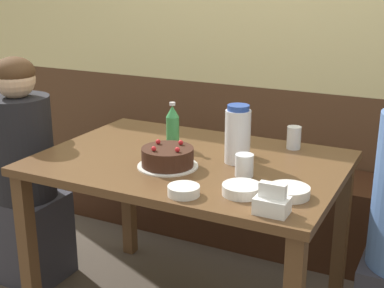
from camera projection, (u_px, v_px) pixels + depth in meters
The scene contains 14 objects.
back_wall at pixel (275, 23), 3.00m from camera, with size 4.80×0.04×2.50m.
bench_seat at pixel (254, 204), 3.11m from camera, with size 2.52×0.38×0.47m.
dining_table at pixel (190, 181), 2.28m from camera, with size 1.26×0.88×0.77m.
birthday_cake at pixel (168, 157), 2.14m from camera, with size 0.25×0.25×0.10m.
water_pitcher at pixel (238, 135), 2.17m from camera, with size 0.11×0.11×0.24m.
soju_bottle at pixel (173, 126), 2.39m from camera, with size 0.06×0.06×0.20m.
napkin_holder at pixel (272, 202), 1.72m from camera, with size 0.11×0.08×0.11m.
bowl_soup_white at pixel (242, 189), 1.88m from camera, with size 0.14×0.14×0.04m.
bowl_rice_small at pixel (289, 192), 1.86m from camera, with size 0.15×0.15×0.04m.
bowl_side_dish at pixel (184, 191), 1.87m from camera, with size 0.11×0.11×0.04m.
glass_water_tall at pixel (244, 165), 2.04m from camera, with size 0.07×0.07×0.09m.
glass_tumbler_short at pixel (242, 143), 2.29m from camera, with size 0.06×0.06×0.10m.
glass_shot_small at pixel (294, 138), 2.37m from camera, with size 0.06×0.06×0.10m.
person_pale_blue_shirt at pixel (25, 180), 2.65m from camera, with size 0.34×0.30×1.15m.
Camera 1 is at (0.96, -1.89, 1.51)m, focal length 50.00 mm.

